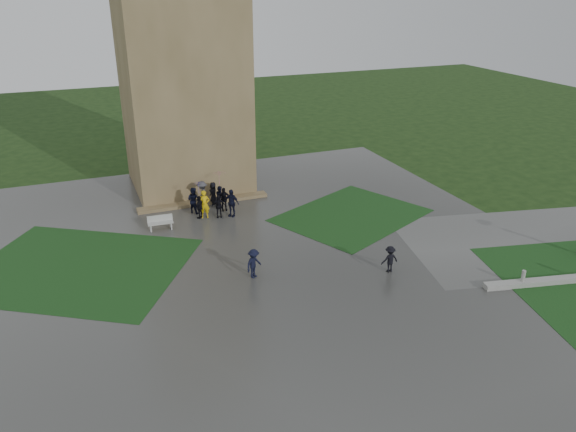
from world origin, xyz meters
name	(u,v)px	position (x,y,z in m)	size (l,w,h in m)	color
ground	(252,273)	(0.00, 0.00, 0.00)	(120.00, 120.00, 0.00)	black
plaza	(241,257)	(0.00, 2.00, 0.01)	(34.00, 34.00, 0.02)	#333431
lawn_inset_left	(78,268)	(-8.50, 4.00, 0.03)	(11.00, 9.00, 0.01)	#123413
lawn_inset_right	(351,215)	(8.50, 5.00, 0.03)	(9.00, 7.00, 0.01)	#123413
tower	(181,62)	(0.00, 15.00, 9.00)	(8.00, 8.00, 18.00)	brown
tower_plinth	(204,202)	(0.00, 10.60, 0.13)	(9.00, 0.80, 0.22)	brown
bench	(160,222)	(-3.49, 7.39, 0.48)	(1.57, 0.55, 0.90)	#AAA9A5
visitor_cluster	(212,197)	(0.20, 8.93, 1.09)	(3.23, 3.55, 2.52)	black
pedestrian_mid	(254,264)	(-0.03, -0.46, 0.81)	(1.03, 0.53, 1.59)	black
pedestrian_near	(390,259)	(6.82, -2.50, 0.75)	(0.94, 0.49, 1.46)	black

